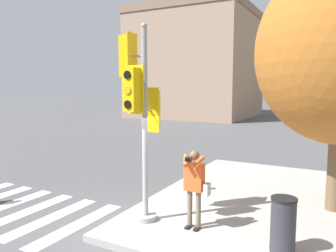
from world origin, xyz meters
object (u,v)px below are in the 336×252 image
person_photographer (195,182)px  trash_bin (283,225)px  fire_hydrant (197,179)px  traffic_signal_pole (140,105)px

person_photographer → trash_bin: (1.83, -0.17, -0.50)m
trash_bin → fire_hydrant: bearing=137.1°
traffic_signal_pole → person_photographer: size_ratio=2.59×
person_photographer → fire_hydrant: 2.70m
fire_hydrant → traffic_signal_pole: bearing=-97.0°
fire_hydrant → trash_bin: trash_bin is taller
person_photographer → fire_hydrant: person_photographer is taller
traffic_signal_pole → person_photographer: (1.28, 0.12, -1.60)m
traffic_signal_pole → person_photographer: traffic_signal_pole is taller
trash_bin → traffic_signal_pole: bearing=179.1°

